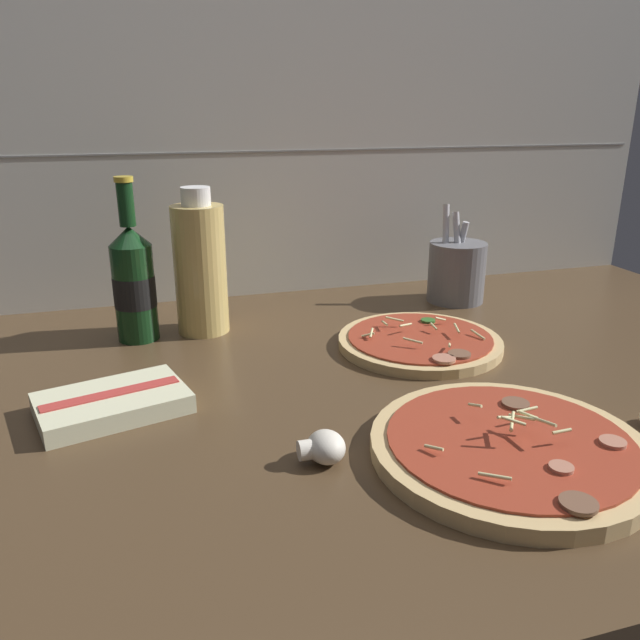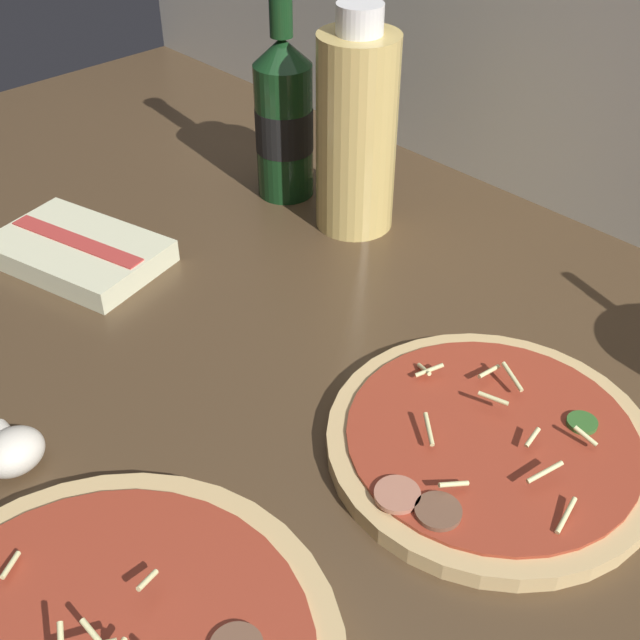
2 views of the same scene
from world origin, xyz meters
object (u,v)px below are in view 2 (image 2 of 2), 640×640
at_px(pizza_far, 490,442).
at_px(dish_towel, 78,251).
at_px(mushroom_right, 11,450).
at_px(beer_bottle, 284,116).
at_px(oil_bottle, 357,131).

relative_size(pizza_far, dish_towel, 1.29).
bearing_deg(dish_towel, mushroom_right, -39.92).
relative_size(pizza_far, mushroom_right, 5.04).
distance_m(beer_bottle, oil_bottle, 0.11).
xyz_separation_m(oil_bottle, dish_towel, (-0.14, -0.26, -0.10)).
bearing_deg(pizza_far, mushroom_right, -131.20).
bearing_deg(beer_bottle, dish_towel, -98.03).
bearing_deg(pizza_far, dish_towel, -168.58).
xyz_separation_m(pizza_far, oil_bottle, (-0.31, 0.17, 0.10)).
xyz_separation_m(oil_bottle, mushroom_right, (0.08, -0.44, -0.09)).
bearing_deg(oil_bottle, beer_bottle, -175.67).
xyz_separation_m(pizza_far, mushroom_right, (-0.24, -0.27, 0.01)).
relative_size(oil_bottle, mushroom_right, 4.71).
bearing_deg(mushroom_right, pizza_far, 48.80).
distance_m(pizza_far, oil_bottle, 0.37).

